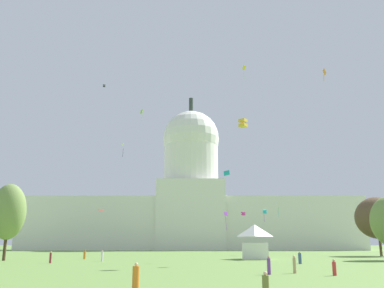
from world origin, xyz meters
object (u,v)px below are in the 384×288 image
Objects in this scene: kite_cyan_low at (265,212)px; kite_gold_mid at (243,123)px; kite_violet_low at (226,216)px; person_denim_near_tent at (300,258)px; person_purple_mid_center at (269,266)px; kite_black_high at (104,86)px; event_tent at (255,242)px; kite_turquoise_low at (227,173)px; kite_yellow_high at (244,69)px; tree_east_near at (378,218)px; kite_orange_mid at (324,73)px; person_olive_near_tree_east at (266,286)px; person_red_back_right at (334,268)px; person_orange_back_left at (136,278)px; person_maroon_edge_west at (51,257)px; kite_magenta_low at (243,214)px; person_orange_front_center at (85,255)px; kite_white_mid at (121,146)px; person_tan_deep_crowd at (294,265)px; capitol_building at (191,206)px; tree_west_far at (8,212)px; person_white_back_center at (102,256)px; kite_green_low at (278,210)px; kite_lime_high at (142,112)px; kite_red_low at (101,212)px.

kite_gold_mid is at bearing -103.97° from kite_cyan_low.
kite_violet_low is at bearing -131.86° from kite_cyan_low.
person_purple_mid_center is (-8.12, -20.63, 0.02)m from person_denim_near_tent.
event_tent is at bearing 119.44° from kite_black_high.
kite_black_high reaches higher than kite_gold_mid.
kite_violet_low is at bearing 37.26° from person_purple_mid_center.
kite_yellow_high is at bearing -33.74° from kite_turquoise_low.
tree_east_near is 46.06m from kite_turquoise_low.
kite_black_high is (-54.81, 63.06, 22.17)m from kite_orange_mid.
person_olive_near_tree_east is at bearing -58.86° from kite_gold_mid.
kite_violet_low is at bearing 33.51° from person_olive_near_tree_east.
person_red_back_right is 0.86× the size of person_orange_back_left.
kite_orange_mid is at bearing -124.82° from tree_east_near.
kite_magenta_low is (39.02, 84.12, 12.10)m from person_maroon_edge_west.
kite_cyan_low reaches higher than person_orange_front_center.
person_purple_mid_center reaches higher than person_orange_front_center.
kite_white_mid reaches higher than kite_violet_low.
kite_yellow_high is (9.19, 86.37, 58.57)m from person_purple_mid_center.
person_tan_deep_crowd is at bearing -6.33° from person_orange_back_left.
kite_yellow_high is at bearing -67.79° from capitol_building.
person_denim_near_tent is 70.73m from kite_white_mid.
person_orange_back_left reaches higher than person_maroon_edge_west.
person_olive_near_tree_east is (24.74, -55.81, -0.10)m from person_orange_front_center.
person_purple_mid_center is at bearing -37.74° from tree_west_far.
person_white_back_center is at bearing -151.68° from event_tent.
capitol_building reaches higher than kite_violet_low.
person_maroon_edge_west is at bearing 78.69° from kite_turquoise_low.
person_denim_near_tent is 34.34m from kite_orange_mid.
kite_black_high is 0.36× the size of kite_green_low.
person_tan_deep_crowd is (14.10, 15.32, 0.05)m from person_orange_back_left.
person_denim_near_tent is 0.55× the size of kite_green_low.
kite_lime_high is 2.59× the size of kite_gold_mid.
kite_yellow_high is at bearing 111.43° from person_red_back_right.
kite_black_high reaches higher than event_tent.
tree_west_far reaches higher than kite_cyan_low.
person_orange_back_left is 0.99× the size of person_tan_deep_crowd.
kite_black_high reaches higher than person_denim_near_tent.
person_orange_back_left is 1.26× the size of kite_gold_mid.
kite_orange_mid is at bearing -109.13° from kite_magenta_low.
person_denim_near_tent is 0.48× the size of kite_lime_high.
kite_orange_mid is (27.62, 41.97, 32.42)m from person_orange_back_left.
kite_lime_high is at bearing -155.60° from kite_yellow_high.
kite_green_low is at bearing -114.91° from person_white_back_center.
tree_east_near is 3.74× the size of kite_lime_high.
person_orange_back_left is at bearing -98.56° from event_tent.
kite_black_high reaches higher than person_purple_mid_center.
person_purple_mid_center reaches higher than person_red_back_right.
kite_orange_mid reaches higher than kite_red_low.
tree_west_far reaches higher than person_orange_front_center.
kite_red_low is (-28.49, 52.29, 8.92)m from person_purple_mid_center.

